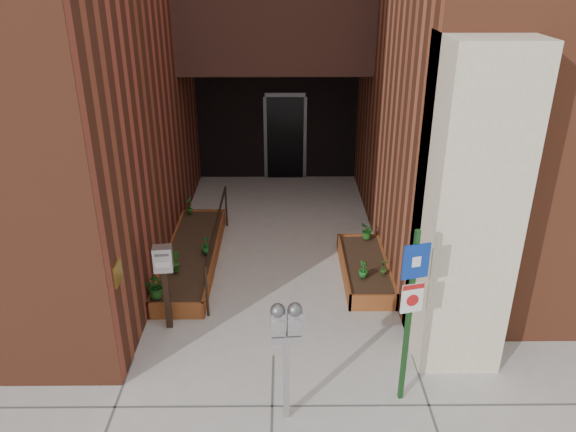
{
  "coord_description": "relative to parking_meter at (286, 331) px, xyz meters",
  "views": [
    {
      "loc": [
        0.16,
        -6.46,
        5.19
      ],
      "look_at": [
        0.23,
        1.8,
        1.38
      ],
      "focal_mm": 35.0,
      "sensor_mm": 36.0,
      "label": 1
    }
  ],
  "objects": [
    {
      "name": "payment_dropbox",
      "position": [
        -1.79,
        1.88,
        -0.28
      ],
      "size": [
        0.3,
        0.24,
        1.39
      ],
      "color": "black",
      "rests_on": "ground"
    },
    {
      "name": "parking_meter",
      "position": [
        0.0,
        0.0,
        0.0
      ],
      "size": [
        0.38,
        0.19,
        1.66
      ],
      "color": "gray",
      "rests_on": "ground"
    },
    {
      "name": "shrub_right_c",
      "position": [
        1.57,
        4.26,
        -0.82
      ],
      "size": [
        0.31,
        0.31,
        0.32
      ],
      "primitive_type": "imported",
      "rotation": [
        0.0,
        0.0,
        4.78
      ],
      "color": "#1D601B",
      "rests_on": "planter_right"
    },
    {
      "name": "shrub_left_a",
      "position": [
        -2.03,
        2.26,
        -0.78
      ],
      "size": [
        0.41,
        0.41,
        0.4
      ],
      "primitive_type": "imported",
      "rotation": [
        0.0,
        0.0,
        0.14
      ],
      "color": "#1C5217",
      "rests_on": "planter_left"
    },
    {
      "name": "shrub_left_c",
      "position": [
        -1.43,
        3.71,
        -0.81
      ],
      "size": [
        0.26,
        0.26,
        0.34
      ],
      "primitive_type": "imported",
      "rotation": [
        0.0,
        0.0,
        3.61
      ],
      "color": "#18561D",
      "rests_on": "planter_left"
    },
    {
      "name": "sign_post",
      "position": [
        1.48,
        0.3,
        0.21
      ],
      "size": [
        0.32,
        0.12,
        2.42
      ],
      "color": "#163D17",
      "rests_on": "ground"
    },
    {
      "name": "shrub_right_a",
      "position": [
        1.31,
        2.84,
        -0.84
      ],
      "size": [
        0.22,
        0.22,
        0.29
      ],
      "primitive_type": "imported",
      "rotation": [
        0.0,
        0.0,
        1.11
      ],
      "color": "#1B611F",
      "rests_on": "planter_right"
    },
    {
      "name": "shrub_left_d",
      "position": [
        -2.01,
        5.46,
        -0.8
      ],
      "size": [
        0.24,
        0.24,
        0.38
      ],
      "primitive_type": "imported",
      "rotation": [
        0.0,
        0.0,
        4.98
      ],
      "color": "#1D621C",
      "rests_on": "planter_left"
    },
    {
      "name": "shrub_right_b",
      "position": [
        1.67,
        2.92,
        -0.84
      ],
      "size": [
        0.17,
        0.17,
        0.29
      ],
      "primitive_type": "imported",
      "rotation": [
        0.0,
        0.0,
        3.03
      ],
      "color": "#2B5E1A",
      "rests_on": "planter_right"
    },
    {
      "name": "handrail",
      "position": [
        -1.23,
        3.81,
        -0.54
      ],
      "size": [
        0.04,
        3.34,
        0.9
      ],
      "color": "black",
      "rests_on": "ground"
    },
    {
      "name": "planter_left",
      "position": [
        -1.73,
        3.86,
        -1.15
      ],
      "size": [
        0.9,
        3.6,
        0.3
      ],
      "color": "maroon",
      "rests_on": "ground"
    },
    {
      "name": "planter_right",
      "position": [
        1.42,
        3.36,
        -1.15
      ],
      "size": [
        0.8,
        2.2,
        0.3
      ],
      "color": "maroon",
      "rests_on": "ground"
    },
    {
      "name": "ground",
      "position": [
        -0.18,
        1.16,
        -1.28
      ],
      "size": [
        80.0,
        80.0,
        0.0
      ],
      "primitive_type": "plane",
      "color": "#9E9991",
      "rests_on": "ground"
    },
    {
      "name": "shrub_left_b",
      "position": [
        -1.89,
        3.08,
        -0.81
      ],
      "size": [
        0.25,
        0.25,
        0.35
      ],
      "primitive_type": "imported",
      "rotation": [
        0.0,
        0.0,
        1.91
      ],
      "color": "#1F5819",
      "rests_on": "planter_left"
    }
  ]
}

